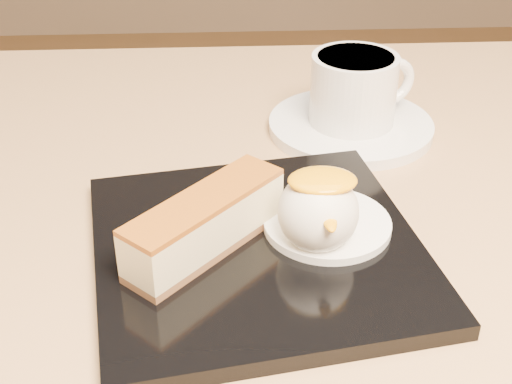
{
  "coord_description": "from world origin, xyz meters",
  "views": [
    {
      "loc": [
        -0.05,
        -0.4,
        1.02
      ],
      "look_at": [
        -0.03,
        0.01,
        0.76
      ],
      "focal_mm": 50.0,
      "sensor_mm": 36.0,
      "label": 1
    }
  ],
  "objects": [
    {
      "name": "mint_sprig",
      "position": [
        -0.01,
        0.03,
        0.74
      ],
      "size": [
        0.03,
        0.02,
        0.0
      ],
      "color": "#297E33",
      "rests_on": "cream_smear"
    },
    {
      "name": "dessert_plate",
      "position": [
        -0.03,
        -0.01,
        0.73
      ],
      "size": [
        0.25,
        0.25,
        0.01
      ],
      "primitive_type": "cube",
      "rotation": [
        0.0,
        0.0,
        0.17
      ],
      "color": "black",
      "rests_on": "table"
    },
    {
      "name": "ice_cream_scoop",
      "position": [
        0.01,
        -0.01,
        0.76
      ],
      "size": [
        0.05,
        0.05,
        0.05
      ],
      "primitive_type": "sphere",
      "color": "white",
      "rests_on": "cream_smear"
    },
    {
      "name": "coffee_cup",
      "position": [
        0.07,
        0.18,
        0.76
      ],
      "size": [
        0.1,
        0.08,
        0.06
      ],
      "rotation": [
        0.0,
        0.0,
        0.38
      ],
      "color": "white",
      "rests_on": "saucer"
    },
    {
      "name": "mango_sauce",
      "position": [
        0.01,
        -0.01,
        0.78
      ],
      "size": [
        0.05,
        0.03,
        0.01
      ],
      "primitive_type": "ellipsoid",
      "color": "#FFA508",
      "rests_on": "ice_cream_scoop"
    },
    {
      "name": "cream_smear",
      "position": [
        0.02,
        0.01,
        0.73
      ],
      "size": [
        0.09,
        0.09,
        0.01
      ],
      "primitive_type": "cylinder",
      "color": "white",
      "rests_on": "dessert_plate"
    },
    {
      "name": "cheesecake",
      "position": [
        -0.07,
        -0.01,
        0.75
      ],
      "size": [
        0.11,
        0.11,
        0.04
      ],
      "rotation": [
        0.0,
        0.0,
        0.82
      ],
      "color": "brown",
      "rests_on": "dessert_plate"
    },
    {
      "name": "saucer",
      "position": [
        0.06,
        0.18,
        0.72
      ],
      "size": [
        0.15,
        0.15,
        0.01
      ],
      "primitive_type": "cylinder",
      "color": "white",
      "rests_on": "table"
    }
  ]
}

